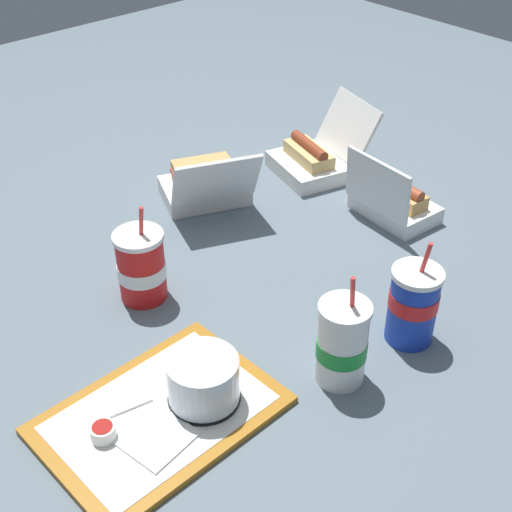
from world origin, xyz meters
TOP-DOWN VIEW (x-y plane):
  - ground_plane at (0.00, 0.00)m, footprint 3.20×3.20m
  - food_tray at (-0.41, -0.23)m, footprint 0.38×0.27m
  - cake_container at (-0.34, -0.25)m, footprint 0.12×0.12m
  - ketchup_cup at (-0.50, -0.21)m, footprint 0.04×0.04m
  - napkin_stack at (-0.45, -0.27)m, footprint 0.12×0.12m
  - plastic_fork at (-0.46, -0.18)m, footprint 0.11×0.03m
  - clamshell_hotdog_corner at (0.35, 0.18)m, footprint 0.26×0.24m
  - clamshell_sandwich_center at (0.07, 0.25)m, footprint 0.26×0.28m
  - clamshell_hotdog_back at (0.34, -0.09)m, footprint 0.15×0.20m
  - soda_cup_center at (-0.25, 0.05)m, footprint 0.10×0.10m
  - soda_cup_back at (-0.13, -0.36)m, footprint 0.09×0.09m
  - soda_cup_corner at (0.04, -0.37)m, footprint 0.09×0.09m

SIDE VIEW (x-z plane):
  - ground_plane at x=0.00m, z-range 0.00..0.00m
  - food_tray at x=-0.41m, z-range 0.00..0.01m
  - napkin_stack at x=-0.45m, z-range 0.01..0.02m
  - plastic_fork at x=-0.46m, z-range 0.01..0.02m
  - ketchup_cup at x=-0.50m, z-range 0.01..0.04m
  - clamshell_hotdog_back at x=0.34m, z-range -0.04..0.12m
  - clamshell_hotdog_corner at x=0.35m, z-range -0.05..0.13m
  - clamshell_sandwich_center at x=0.07m, z-range -0.04..0.13m
  - cake_container at x=-0.34m, z-range 0.01..0.09m
  - soda_cup_center at x=-0.25m, z-range -0.03..0.17m
  - soda_cup_back at x=-0.13m, z-range -0.03..0.19m
  - soda_cup_corner at x=0.04m, z-range -0.03..0.18m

